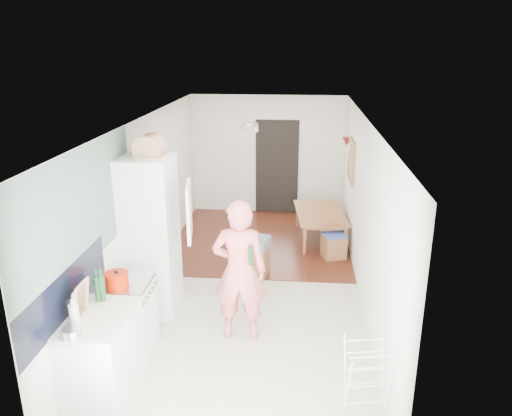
% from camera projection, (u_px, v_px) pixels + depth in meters
% --- Properties ---
extents(room_shell, '(3.20, 7.00, 2.50)m').
position_uv_depth(room_shell, '(251.00, 208.00, 7.18)').
color(room_shell, white).
rests_on(room_shell, ground).
extents(floor, '(3.20, 7.00, 0.01)m').
position_uv_depth(floor, '(252.00, 286.00, 7.57)').
color(floor, beige).
rests_on(floor, ground).
extents(wood_floor_overlay, '(3.20, 3.30, 0.01)m').
position_uv_depth(wood_floor_overlay, '(261.00, 240.00, 9.32)').
color(wood_floor_overlay, '#551E15').
rests_on(wood_floor_overlay, room_shell).
extents(sage_wall_panel, '(0.02, 3.00, 1.30)m').
position_uv_depth(sage_wall_panel, '(82.00, 210.00, 5.23)').
color(sage_wall_panel, slate).
rests_on(sage_wall_panel, room_shell).
extents(tile_splashback, '(0.02, 1.90, 0.50)m').
position_uv_depth(tile_splashback, '(67.00, 294.00, 4.93)').
color(tile_splashback, black).
rests_on(tile_splashback, room_shell).
extents(doorway_recess, '(0.90, 0.04, 2.00)m').
position_uv_depth(doorway_recess, '(277.00, 167.00, 10.52)').
color(doorway_recess, black).
rests_on(doorway_recess, room_shell).
extents(base_cabinet, '(0.60, 0.90, 0.86)m').
position_uv_depth(base_cabinet, '(102.00, 358.00, 5.14)').
color(base_cabinet, white).
rests_on(base_cabinet, room_shell).
extents(worktop, '(0.62, 0.92, 0.06)m').
position_uv_depth(worktop, '(97.00, 319.00, 4.99)').
color(worktop, white).
rests_on(worktop, room_shell).
extents(range_cooker, '(0.60, 0.60, 0.88)m').
position_uv_depth(range_cooker, '(126.00, 319.00, 5.84)').
color(range_cooker, white).
rests_on(range_cooker, room_shell).
extents(cooker_top, '(0.60, 0.60, 0.04)m').
position_uv_depth(cooker_top, '(123.00, 284.00, 5.70)').
color(cooker_top, '#B3B3B5').
rests_on(cooker_top, room_shell).
extents(fridge_housing, '(0.66, 0.66, 2.15)m').
position_uv_depth(fridge_housing, '(150.00, 236.00, 6.60)').
color(fridge_housing, white).
rests_on(fridge_housing, room_shell).
extents(fridge_door, '(0.14, 0.56, 0.70)m').
position_uv_depth(fridge_door, '(189.00, 211.00, 6.12)').
color(fridge_door, white).
rests_on(fridge_door, room_shell).
extents(fridge_interior, '(0.02, 0.52, 0.66)m').
position_uv_depth(fridge_interior, '(171.00, 203.00, 6.42)').
color(fridge_interior, white).
rests_on(fridge_interior, room_shell).
extents(pinboard, '(0.03, 0.90, 0.70)m').
position_uv_depth(pinboard, '(351.00, 160.00, 8.74)').
color(pinboard, tan).
rests_on(pinboard, room_shell).
extents(pinboard_frame, '(0.00, 0.94, 0.74)m').
position_uv_depth(pinboard_frame, '(351.00, 160.00, 8.74)').
color(pinboard_frame, '#975737').
rests_on(pinboard_frame, room_shell).
extents(wall_sconce, '(0.18, 0.18, 0.16)m').
position_uv_depth(wall_sconce, '(347.00, 142.00, 9.29)').
color(wall_sconce, maroon).
rests_on(wall_sconce, room_shell).
extents(person, '(0.78, 0.52, 2.13)m').
position_uv_depth(person, '(239.00, 259.00, 5.95)').
color(person, '#F66F74').
rests_on(person, floor).
extents(dining_table, '(0.86, 1.38, 0.46)m').
position_uv_depth(dining_table, '(321.00, 228.00, 9.26)').
color(dining_table, '#975737').
rests_on(dining_table, floor).
extents(dining_chair, '(0.45, 0.45, 0.85)m').
position_uv_depth(dining_chair, '(334.00, 234.00, 8.44)').
color(dining_chair, '#975737').
rests_on(dining_chair, floor).
extents(stool, '(0.42, 0.42, 0.46)m').
position_uv_depth(stool, '(256.00, 262.00, 7.85)').
color(stool, '#975737').
rests_on(stool, floor).
extents(grey_drape, '(0.47, 0.47, 0.17)m').
position_uv_depth(grey_drape, '(256.00, 243.00, 7.76)').
color(grey_drape, slate).
rests_on(grey_drape, stool).
extents(drying_rack, '(0.45, 0.43, 0.77)m').
position_uv_depth(drying_rack, '(366.00, 380.00, 4.87)').
color(drying_rack, white).
rests_on(drying_rack, floor).
extents(bread_bin, '(0.45, 0.43, 0.19)m').
position_uv_depth(bread_bin, '(150.00, 148.00, 6.30)').
color(bread_bin, tan).
rests_on(bread_bin, fridge_housing).
extents(red_casserole, '(0.30, 0.30, 0.16)m').
position_uv_depth(red_casserole, '(117.00, 279.00, 5.58)').
color(red_casserole, '#C11C01').
rests_on(red_casserole, cooker_top).
extents(steel_pan, '(0.22, 0.22, 0.09)m').
position_uv_depth(steel_pan, '(72.00, 332.00, 4.62)').
color(steel_pan, '#B3B3B5').
rests_on(steel_pan, worktop).
extents(held_bottle, '(0.05, 0.05, 0.24)m').
position_uv_depth(held_bottle, '(251.00, 255.00, 5.80)').
color(held_bottle, '#163D1C').
rests_on(held_bottle, person).
extents(bottle_a, '(0.08, 0.08, 0.30)m').
position_uv_depth(bottle_a, '(102.00, 288.00, 5.23)').
color(bottle_a, '#163D1C').
rests_on(bottle_a, worktop).
extents(bottle_b, '(0.07, 0.07, 0.29)m').
position_uv_depth(bottle_b, '(98.00, 289.00, 5.23)').
color(bottle_b, '#163D1C').
rests_on(bottle_b, worktop).
extents(bottle_c, '(0.12, 0.12, 0.23)m').
position_uv_depth(bottle_c, '(74.00, 316.00, 4.77)').
color(bottle_c, silver).
rests_on(bottle_c, worktop).
extents(pepper_mill_front, '(0.07, 0.07, 0.21)m').
position_uv_depth(pepper_mill_front, '(98.00, 291.00, 5.26)').
color(pepper_mill_front, tan).
rests_on(pepper_mill_front, worktop).
extents(pepper_mill_back, '(0.07, 0.07, 0.20)m').
position_uv_depth(pepper_mill_back, '(100.00, 289.00, 5.33)').
color(pepper_mill_back, tan).
rests_on(pepper_mill_back, worktop).
extents(chopping_boards, '(0.09, 0.27, 0.36)m').
position_uv_depth(chopping_boards, '(80.00, 300.00, 4.92)').
color(chopping_boards, tan).
rests_on(chopping_boards, worktop).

